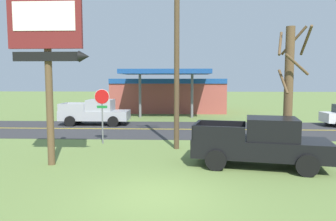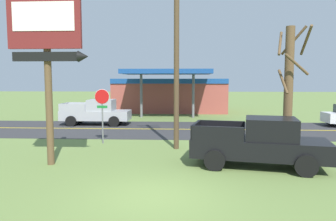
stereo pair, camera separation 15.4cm
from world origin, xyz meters
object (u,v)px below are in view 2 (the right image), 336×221
pickup_black_parked_on_lawn (260,143)px  pickup_silver_on_road (97,112)px  gas_station (170,94)px  motel_sign (47,44)px  stop_sign (102,106)px  bare_tree (289,87)px  utility_pole (177,48)px

pickup_black_parked_on_lawn → pickup_silver_on_road: (-9.76, 11.49, 0.00)m
gas_station → pickup_silver_on_road: size_ratio=2.31×
motel_sign → pickup_black_parked_on_lawn: size_ratio=1.26×
gas_station → pickup_black_parked_on_lawn: 22.83m
pickup_black_parked_on_lawn → pickup_silver_on_road: bearing=130.3°
stop_sign → pickup_silver_on_road: bearing=108.0°
bare_tree → pickup_silver_on_road: bare_tree is taller
utility_pole → pickup_black_parked_on_lawn: 6.18m
utility_pole → gas_station: 19.41m
utility_pole → pickup_silver_on_road: 11.20m
motel_sign → stop_sign: motel_sign is taller
motel_sign → pickup_silver_on_road: motel_sign is taller
utility_pole → stop_sign: bearing=164.8°
stop_sign → pickup_black_parked_on_lawn: stop_sign is taller
pickup_black_parked_on_lawn → pickup_silver_on_road: 15.07m
stop_sign → gas_station: bearing=81.2°
motel_sign → gas_station: size_ratio=0.58×
stop_sign → gas_station: (2.80, 18.04, -0.08)m
bare_tree → pickup_black_parked_on_lawn: bare_tree is taller
stop_sign → pickup_silver_on_road: size_ratio=0.57×
stop_sign → motel_sign: bearing=-101.6°
utility_pole → bare_tree: size_ratio=1.61×
utility_pole → bare_tree: (5.15, -0.95, -1.91)m
stop_sign → pickup_silver_on_road: (-2.33, 7.19, -1.06)m
pickup_black_parked_on_lawn → motel_sign: bearing=-178.5°
stop_sign → pickup_black_parked_on_lawn: bearing=-30.1°
bare_tree → utility_pole: bearing=169.5°
motel_sign → pickup_silver_on_road: (-1.40, 11.70, -3.85)m
pickup_black_parked_on_lawn → bare_tree: bearing=52.2°
utility_pole → pickup_silver_on_road: bearing=127.5°
utility_pole → bare_tree: utility_pole is taller
stop_sign → bare_tree: (9.17, -2.05, 1.07)m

